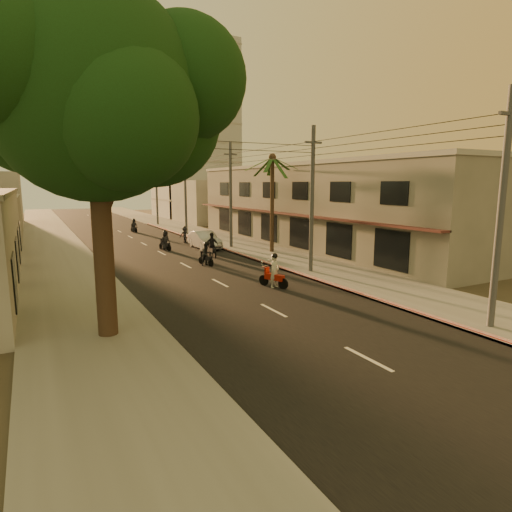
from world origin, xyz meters
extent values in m
plane|color=#383023|center=(0.00, 0.00, 0.00)|extent=(160.00, 160.00, 0.00)
cube|color=black|center=(0.00, 20.00, 0.01)|extent=(10.00, 140.00, 0.02)
cube|color=slate|center=(7.50, 20.00, 0.06)|extent=(5.00, 140.00, 0.12)
cube|color=slate|center=(-7.50, 20.00, 0.06)|extent=(5.00, 140.00, 0.12)
cube|color=red|center=(5.10, 15.00, 0.10)|extent=(0.20, 60.00, 0.20)
cube|color=gray|center=(14.00, 18.00, 3.50)|extent=(8.00, 34.00, 7.00)
cube|color=#ADA89C|center=(14.00, 18.00, 7.15)|extent=(8.20, 34.20, 0.30)
cube|color=#441E1B|center=(9.70, 18.00, 3.10)|extent=(0.80, 34.00, 0.12)
cube|color=#B7B5B2|center=(16.00, 56.00, 14.00)|extent=(12.00, 12.00, 28.00)
cylinder|color=black|center=(-7.00, 2.00, 3.00)|extent=(0.70, 0.70, 6.00)
cylinder|color=black|center=(-6.20, 2.40, 6.00)|extent=(1.22, 2.17, 3.04)
cylinder|color=black|center=(-7.60, 1.70, 6.20)|extent=(1.31, 1.49, 2.73)
sphere|color=black|center=(-7.00, 2.00, 8.50)|extent=(7.20, 7.20, 7.20)
sphere|color=black|center=(-4.80, 3.00, 8.00)|extent=(5.20, 5.20, 5.20)
sphere|color=black|center=(-8.80, 2.80, 8.20)|extent=(4.80, 4.80, 4.80)
sphere|color=black|center=(-6.40, 0.20, 7.60)|extent=(4.60, 4.60, 4.60)
sphere|color=black|center=(-4.00, 1.50, 9.20)|extent=(4.40, 4.40, 4.40)
sphere|color=black|center=(-9.40, 0.80, 9.00)|extent=(4.00, 4.00, 4.00)
sphere|color=black|center=(-5.80, 4.40, 9.60)|extent=(4.40, 4.40, 4.40)
cylinder|color=black|center=(8.00, 16.00, 3.80)|extent=(0.32, 0.32, 7.60)
sphere|color=black|center=(8.00, 16.00, 7.60)|extent=(0.60, 0.60, 0.60)
cylinder|color=#38383A|center=(6.20, -4.00, 4.50)|extent=(0.26, 0.26, 9.00)
cube|color=#38383A|center=(6.20, -4.00, 8.00)|extent=(1.20, 0.12, 0.12)
cylinder|color=#38383A|center=(6.20, 8.00, 4.50)|extent=(0.26, 0.26, 9.00)
cube|color=#38383A|center=(6.20, 8.00, 8.00)|extent=(1.20, 0.12, 0.12)
cylinder|color=#38383A|center=(6.20, 20.00, 4.50)|extent=(0.26, 0.26, 9.00)
cube|color=#38383A|center=(6.20, 20.00, 8.00)|extent=(1.20, 0.12, 0.12)
cylinder|color=#38383A|center=(6.20, 32.00, 4.50)|extent=(0.26, 0.26, 9.00)
cube|color=#38383A|center=(6.20, 32.00, 8.00)|extent=(1.20, 0.12, 0.12)
cylinder|color=#38383A|center=(6.20, 44.00, 4.50)|extent=(0.26, 0.26, 9.00)
cube|color=#38383A|center=(6.20, 44.00, 8.00)|extent=(1.20, 0.12, 0.12)
cube|color=#ADA89C|center=(14.00, 45.00, 3.00)|extent=(8.00, 14.00, 6.00)
cylinder|color=black|center=(1.92, 6.36, 0.30)|extent=(0.32, 0.59, 0.60)
cylinder|color=black|center=(2.42, 5.13, 0.30)|extent=(0.32, 0.59, 0.60)
cube|color=#AD1B0D|center=(2.20, 5.67, 0.58)|extent=(0.71, 1.20, 0.32)
cube|color=#AD1B0D|center=(2.00, 6.16, 0.74)|extent=(0.34, 0.22, 0.64)
cylinder|color=silver|center=(1.96, 6.28, 1.12)|extent=(0.56, 0.25, 0.04)
imported|color=beige|center=(2.20, 5.67, 0.89)|extent=(0.95, 0.88, 1.79)
sphere|color=black|center=(2.20, 5.67, 1.74)|extent=(0.32, 0.32, 0.32)
sphere|color=silver|center=(1.69, 6.15, 1.38)|extent=(0.13, 0.13, 0.13)
sphere|color=silver|center=(2.24, 6.37, 1.38)|extent=(0.13, 0.13, 0.13)
cylinder|color=black|center=(1.15, 13.99, 0.26)|extent=(0.21, 0.53, 0.52)
cylinder|color=black|center=(1.41, 12.85, 0.26)|extent=(0.21, 0.53, 0.52)
cube|color=black|center=(1.29, 13.35, 0.51)|extent=(0.49, 1.06, 0.28)
cube|color=black|center=(1.19, 13.81, 0.65)|extent=(0.29, 0.15, 0.56)
cylinder|color=silver|center=(1.16, 13.92, 0.98)|extent=(0.51, 0.15, 0.04)
imported|color=black|center=(1.29, 13.35, 0.78)|extent=(1.02, 0.93, 1.57)
sphere|color=black|center=(1.29, 13.35, 1.52)|extent=(0.28, 0.28, 0.28)
cylinder|color=black|center=(2.96, 17.12, 0.30)|extent=(0.15, 0.61, 0.60)
cylinder|color=black|center=(2.87, 15.78, 0.30)|extent=(0.15, 0.61, 0.60)
cube|color=black|center=(2.91, 16.37, 0.59)|extent=(0.38, 1.20, 0.32)
cube|color=black|center=(2.95, 16.90, 0.75)|extent=(0.33, 0.13, 0.64)
cylinder|color=silver|center=(2.96, 17.03, 1.13)|extent=(0.59, 0.08, 0.04)
imported|color=black|center=(2.91, 16.37, 0.90)|extent=(1.11, 0.58, 1.80)
sphere|color=black|center=(2.91, 16.37, 1.75)|extent=(0.32, 0.32, 0.32)
cylinder|color=black|center=(0.52, 21.92, 0.27)|extent=(0.24, 0.55, 0.55)
cylinder|color=black|center=(0.85, 20.75, 0.27)|extent=(0.24, 0.55, 0.55)
cube|color=black|center=(0.71, 21.26, 0.54)|extent=(0.55, 1.11, 0.29)
cube|color=black|center=(0.58, 21.74, 0.68)|extent=(0.31, 0.17, 0.59)
cylinder|color=silver|center=(0.55, 21.85, 1.03)|extent=(0.53, 0.18, 0.04)
imported|color=black|center=(0.71, 21.26, 0.82)|extent=(1.07, 0.94, 1.64)
sphere|color=black|center=(0.71, 21.26, 1.59)|extent=(0.29, 0.29, 0.29)
cylinder|color=black|center=(3.88, 25.74, 0.25)|extent=(0.23, 0.50, 0.50)
cylinder|color=black|center=(3.55, 24.67, 0.25)|extent=(0.23, 0.50, 0.50)
cube|color=black|center=(3.70, 25.14, 0.49)|extent=(0.53, 1.01, 0.27)
cube|color=black|center=(3.83, 25.56, 0.63)|extent=(0.28, 0.16, 0.54)
cylinder|color=silver|center=(3.86, 25.67, 0.94)|extent=(0.48, 0.18, 0.04)
imported|color=black|center=(3.70, 25.14, 0.75)|extent=(1.29, 1.11, 1.50)
sphere|color=black|center=(3.70, 25.14, 1.45)|extent=(0.27, 0.27, 0.27)
imported|color=#A1A3A9|center=(3.99, 20.71, 0.76)|extent=(1.73, 4.63, 1.51)
cylinder|color=black|center=(1.24, 36.94, 0.25)|extent=(0.19, 0.52, 0.51)
cylinder|color=black|center=(1.46, 35.83, 0.25)|extent=(0.19, 0.52, 0.51)
cube|color=black|center=(1.36, 36.32, 0.50)|extent=(0.44, 1.03, 0.27)
cube|color=black|center=(1.27, 36.77, 0.64)|extent=(0.29, 0.14, 0.55)
cylinder|color=silver|center=(1.25, 36.87, 0.95)|extent=(0.50, 0.14, 0.04)
imported|color=black|center=(1.36, 36.32, 0.76)|extent=(0.93, 0.77, 1.53)
sphere|color=black|center=(1.36, 36.32, 1.48)|extent=(0.27, 0.27, 0.27)
camera|label=1|loc=(-9.22, -13.75, 5.55)|focal=30.00mm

